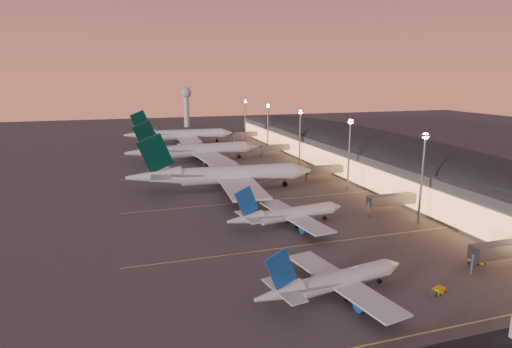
% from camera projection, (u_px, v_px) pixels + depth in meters
% --- Properties ---
extents(ground, '(700.00, 700.00, 0.00)m').
position_uv_depth(ground, '(301.00, 238.00, 110.64)').
color(ground, '#464441').
extents(airliner_narrow_south, '(33.36, 30.15, 11.94)m').
position_uv_depth(airliner_narrow_south, '(334.00, 282.00, 80.29)').
color(airliner_narrow_south, silver).
rests_on(airliner_narrow_south, ground).
extents(airliner_narrow_north, '(35.91, 32.33, 12.82)m').
position_uv_depth(airliner_narrow_north, '(288.00, 215.00, 118.54)').
color(airliner_narrow_north, silver).
rests_on(airliner_narrow_north, ground).
extents(airliner_wide_near, '(68.15, 62.19, 21.80)m').
position_uv_depth(airliner_wide_near, '(223.00, 175.00, 155.71)').
color(airliner_wide_near, silver).
rests_on(airliner_wide_near, ground).
extents(airliner_wide_mid, '(66.26, 60.66, 21.19)m').
position_uv_depth(airliner_wide_mid, '(195.00, 151.00, 208.43)').
color(airliner_wide_mid, silver).
rests_on(airliner_wide_mid, ground).
extents(airliner_wide_far, '(66.60, 60.63, 21.33)m').
position_uv_depth(airliner_wide_far, '(180.00, 135.00, 265.01)').
color(airliner_wide_far, silver).
rests_on(airliner_wide_far, ground).
extents(terminal_building, '(56.35, 255.00, 17.46)m').
position_uv_depth(terminal_building, '(363.00, 149.00, 194.27)').
color(terminal_building, '#4F4F54').
rests_on(terminal_building, ground).
extents(light_masts, '(2.20, 217.20, 25.90)m').
position_uv_depth(light_masts, '(319.00, 134.00, 177.76)').
color(light_masts, slate).
rests_on(light_masts, ground).
extents(radar_tower, '(9.00, 9.00, 32.50)m').
position_uv_depth(radar_tower, '(186.00, 100.00, 350.36)').
color(radar_tower, silver).
rests_on(radar_tower, ground).
extents(lane_markings, '(90.00, 180.36, 0.00)m').
position_uv_depth(lane_markings, '(255.00, 197.00, 147.81)').
color(lane_markings, '#D8C659').
rests_on(lane_markings, ground).
extents(baggage_tug_a, '(3.76, 1.85, 1.09)m').
position_uv_depth(baggage_tug_a, '(477.00, 262.00, 95.14)').
color(baggage_tug_a, '#ECAE08').
rests_on(baggage_tug_a, ground).
extents(baggage_tug_b, '(3.83, 2.43, 1.07)m').
position_uv_depth(baggage_tug_b, '(438.00, 291.00, 82.07)').
color(baggage_tug_b, '#ECAE08').
rests_on(baggage_tug_b, ground).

